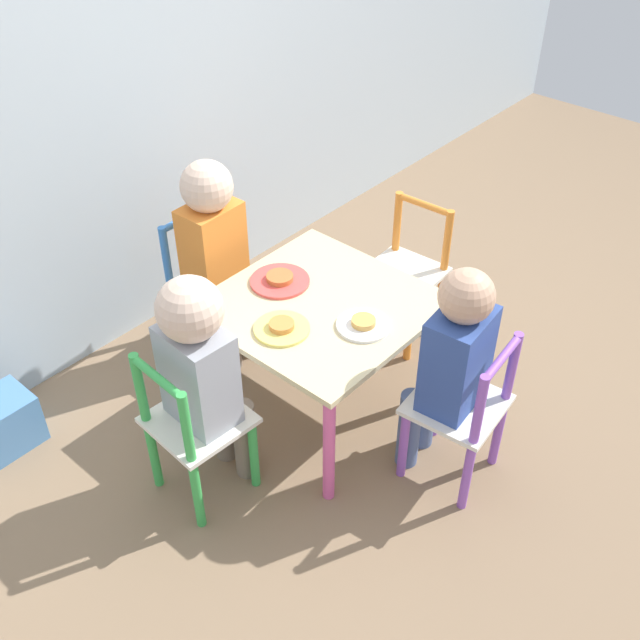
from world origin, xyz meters
The scene contains 13 objects.
ground_plane centered at (0.00, 0.00, 0.00)m, with size 6.00×6.00×0.00m, color #7F664C.
kids_table centered at (0.00, 0.00, 0.38)m, with size 0.62×0.62×0.43m.
chair_blue centered at (-0.02, 0.51, 0.26)m, with size 0.27×0.27×0.53m.
chair_purple centered at (0.05, -0.51, 0.26)m, with size 0.29×0.29×0.53m.
chair_green centered at (-0.51, 0.03, 0.26)m, with size 0.28×0.28×0.53m.
chair_orange centered at (0.51, 0.03, 0.26)m, with size 0.27×0.27×0.53m.
child_back centered at (-0.01, 0.46, 0.47)m, with size 0.20×0.22×0.77m.
child_front centered at (0.05, -0.45, 0.44)m, with size 0.21×0.22×0.74m.
child_left centered at (-0.45, 0.03, 0.47)m, with size 0.23×0.21×0.76m.
plate_back centered at (0.00, 0.17, 0.44)m, with size 0.19×0.19×0.03m.
plate_front centered at (0.00, -0.17, 0.44)m, with size 0.16×0.16×0.03m.
plate_left centered at (-0.17, 0.00, 0.44)m, with size 0.17×0.17×0.03m.
storage_bin centered at (-0.81, 0.65, 0.09)m, with size 0.21×0.17×0.18m.
Camera 1 is at (-1.39, -1.22, 1.84)m, focal length 42.00 mm.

